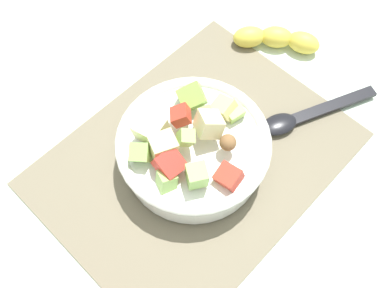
% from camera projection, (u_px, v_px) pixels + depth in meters
% --- Properties ---
extents(ground_plane, '(2.40, 2.40, 0.00)m').
position_uv_depth(ground_plane, '(196.00, 159.00, 0.67)').
color(ground_plane, silver).
extents(placemat, '(0.44, 0.34, 0.01)m').
position_uv_depth(placemat, '(196.00, 158.00, 0.67)').
color(placemat, '#756B56').
rests_on(placemat, ground_plane).
extents(salad_bowl, '(0.22, 0.22, 0.11)m').
position_uv_depth(salad_bowl, '(191.00, 147.00, 0.63)').
color(salad_bowl, white).
rests_on(salad_bowl, placemat).
extents(serving_spoon, '(0.19, 0.10, 0.01)m').
position_uv_depth(serving_spoon, '(301.00, 117.00, 0.69)').
color(serving_spoon, black).
rests_on(serving_spoon, placemat).
extents(banana_whole, '(0.11, 0.14, 0.04)m').
position_uv_depth(banana_whole, '(276.00, 39.00, 0.76)').
color(banana_whole, yellow).
rests_on(banana_whole, ground_plane).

